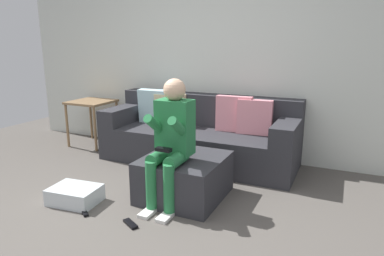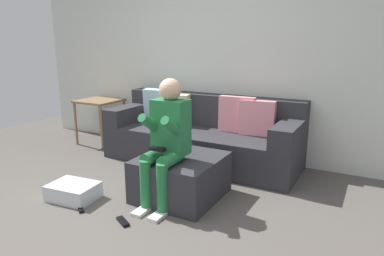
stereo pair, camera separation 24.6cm
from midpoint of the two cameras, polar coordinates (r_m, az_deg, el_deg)
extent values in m
plane|color=#544F49|center=(3.00, -12.91, -15.39)|extent=(7.57, 7.57, 0.00)
cube|color=silver|center=(4.53, 5.56, 13.05)|extent=(5.83, 0.10, 2.77)
cube|color=#2D2D33|center=(4.26, 3.07, -3.06)|extent=(2.39, 0.86, 0.41)
cube|color=#2D2D33|center=(4.44, 4.87, 2.99)|extent=(2.39, 0.24, 0.40)
cube|color=#2D2D33|center=(4.73, -8.67, 2.42)|extent=(0.24, 0.86, 0.22)
cube|color=#2D2D33|center=(3.86, 17.63, -0.70)|extent=(0.24, 0.86, 0.22)
cube|color=silver|center=(4.58, -3.81, 3.63)|extent=(0.45, 0.17, 0.45)
cube|color=beige|center=(4.47, -1.29, 3.12)|extent=(0.41, 0.17, 0.41)
cube|color=pink|center=(4.04, 12.48, 1.62)|extent=(0.41, 0.18, 0.41)
cube|color=pink|center=(4.12, 9.11, 2.21)|extent=(0.43, 0.13, 0.43)
cube|color=#2D2D33|center=(3.33, 0.30, -8.11)|extent=(0.73, 0.77, 0.40)
cube|color=#26723F|center=(3.12, -1.28, 0.17)|extent=(0.32, 0.20, 0.50)
sphere|color=#D8AD8C|center=(3.05, -1.32, 6.37)|extent=(0.20, 0.20, 0.20)
cylinder|color=#26723F|center=(3.11, -4.00, -4.68)|extent=(0.12, 0.29, 0.12)
cylinder|color=#26723F|center=(3.07, -5.40, -9.22)|extent=(0.10, 0.10, 0.43)
cube|color=white|center=(3.13, -5.93, -13.47)|extent=(0.10, 0.22, 0.03)
cylinder|color=#26723F|center=(3.06, -4.32, 0.32)|extent=(0.08, 0.34, 0.27)
cylinder|color=#26723F|center=(3.02, -1.18, -5.19)|extent=(0.12, 0.29, 0.12)
cylinder|color=#26723F|center=(2.99, -2.56, -9.89)|extent=(0.10, 0.10, 0.43)
cube|color=white|center=(3.04, -3.11, -14.25)|extent=(0.10, 0.22, 0.03)
cylinder|color=#26723F|center=(2.95, -0.58, -0.13)|extent=(0.08, 0.34, 0.27)
cube|color=black|center=(2.98, -3.35, -3.50)|extent=(0.14, 0.06, 0.03)
cube|color=silver|center=(3.47, -17.12, -10.03)|extent=(0.47, 0.37, 0.15)
cube|color=olive|center=(5.17, -13.77, 4.40)|extent=(0.56, 0.56, 0.03)
cylinder|color=olive|center=(5.23, -17.42, 0.65)|extent=(0.04, 0.04, 0.62)
cylinder|color=olive|center=(4.89, -13.34, 0.02)|extent=(0.04, 0.04, 0.62)
cylinder|color=olive|center=(5.57, -13.77, 1.69)|extent=(0.04, 0.04, 0.62)
cylinder|color=olive|center=(5.26, -9.73, 1.17)|extent=(0.04, 0.04, 0.62)
cube|color=black|center=(2.98, -9.01, -15.09)|extent=(0.17, 0.13, 0.02)
cube|color=black|center=(3.28, -15.95, -12.67)|extent=(0.16, 0.13, 0.02)
camera|label=1|loc=(0.12, -88.09, 0.47)|focal=32.21mm
camera|label=2|loc=(0.12, 91.91, -0.47)|focal=32.21mm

